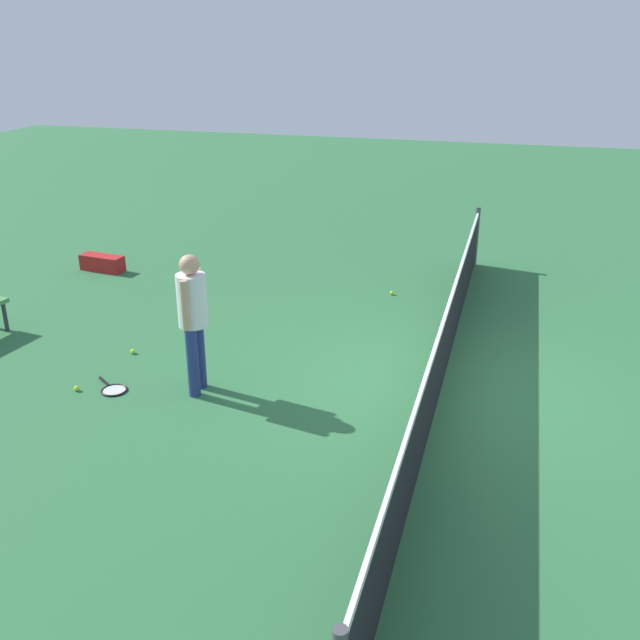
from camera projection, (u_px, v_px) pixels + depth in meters
ground_plane at (440, 387)px, 8.71m from camera, size 40.00×40.00×0.00m
court_net at (443, 350)px, 8.52m from camera, size 10.09×0.09×1.07m
player_near_side at (193, 313)px, 8.25m from camera, size 0.53×0.37×1.70m
tennis_racket_near_player at (113, 389)px, 8.63m from camera, size 0.48×0.57×0.03m
tennis_ball_near_player at (77, 388)px, 8.61m from camera, size 0.07×0.07×0.07m
tennis_ball_by_net at (133, 351)px, 9.59m from camera, size 0.07×0.07×0.07m
tennis_ball_midcourt at (188, 330)px, 10.27m from camera, size 0.07×0.07×0.07m
tennis_ball_baseline at (392, 293)px, 11.68m from camera, size 0.07×0.07×0.07m
equipment_bag at (101, 263)px, 12.81m from camera, size 0.37×0.83×0.28m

